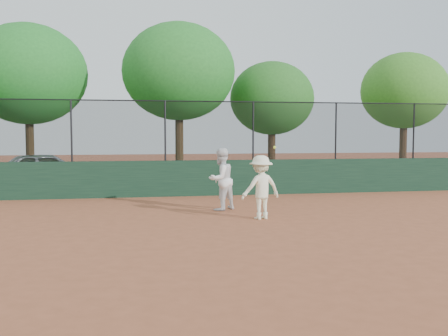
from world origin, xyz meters
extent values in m
plane|color=#A55535|center=(0.00, 0.00, 0.00)|extent=(80.00, 80.00, 0.00)
cube|color=#193825|center=(0.00, 6.00, 0.60)|extent=(26.00, 0.20, 1.20)
cube|color=#36551A|center=(0.00, 12.00, 0.00)|extent=(36.00, 12.00, 0.01)
imported|color=#A2A7AB|center=(-4.83, 9.26, 0.70)|extent=(4.40, 2.66, 1.40)
imported|color=white|center=(0.81, 2.76, 0.85)|extent=(1.05, 1.01, 1.71)
imported|color=white|center=(1.54, 1.19, 0.78)|extent=(1.13, 0.82, 1.57)
sphere|color=#E0FA37|center=(1.84, 1.02, 1.77)|extent=(0.07, 0.07, 0.07)
cube|color=black|center=(0.00, 6.00, 2.20)|extent=(26.00, 0.02, 2.00)
cylinder|color=black|center=(0.00, 6.00, 3.18)|extent=(26.00, 0.04, 0.04)
cylinder|color=black|center=(-3.50, 6.00, 2.20)|extent=(0.06, 0.06, 2.00)
cylinder|color=black|center=(-0.50, 6.00, 2.20)|extent=(0.06, 0.06, 2.00)
cylinder|color=black|center=(2.50, 6.00, 2.20)|extent=(0.06, 0.06, 2.00)
cylinder|color=black|center=(5.50, 6.00, 2.20)|extent=(0.06, 0.06, 2.00)
cylinder|color=black|center=(8.50, 6.00, 2.20)|extent=(0.06, 0.06, 2.00)
cylinder|color=#3E2B15|center=(-6.04, 12.48, 1.36)|extent=(0.36, 0.36, 2.72)
ellipsoid|color=#1F6C23|center=(-6.04, 12.48, 4.69)|extent=(5.09, 4.63, 4.40)
cylinder|color=#412C17|center=(0.41, 10.98, 1.44)|extent=(0.36, 0.36, 2.88)
ellipsoid|color=#226B23|center=(0.41, 10.98, 4.76)|extent=(4.85, 4.41, 4.19)
cylinder|color=#3F2715|center=(4.92, 12.27, 1.11)|extent=(0.36, 0.36, 2.22)
ellipsoid|color=#245C1E|center=(4.92, 12.27, 3.76)|extent=(4.00, 3.63, 3.45)
cylinder|color=#442918|center=(11.40, 11.73, 1.26)|extent=(0.36, 0.36, 2.53)
ellipsoid|color=#357020|center=(11.40, 11.73, 4.17)|extent=(4.24, 3.85, 3.66)
camera|label=1|loc=(-1.52, -10.66, 2.11)|focal=40.00mm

